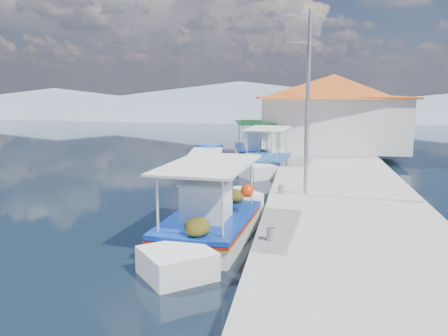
# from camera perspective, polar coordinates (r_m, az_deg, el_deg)

# --- Properties ---
(ground) EXTENTS (160.00, 160.00, 0.00)m
(ground) POSITION_cam_1_polar(r_m,az_deg,el_deg) (14.80, -8.34, -6.19)
(ground) COLOR black
(ground) RESTS_ON ground
(quay) EXTENTS (5.00, 44.00, 0.50)m
(quay) POSITION_cam_1_polar(r_m,az_deg,el_deg) (19.93, 13.62, -1.52)
(quay) COLOR #AFACA4
(quay) RESTS_ON ground
(bollards) EXTENTS (0.20, 17.20, 0.30)m
(bollards) POSITION_cam_1_polar(r_m,az_deg,el_deg) (19.09, 7.52, -0.59)
(bollards) COLOR #A5A8AD
(bollards) RESTS_ON quay
(main_caique) EXTENTS (2.44, 7.07, 2.33)m
(main_caique) POSITION_cam_1_polar(r_m,az_deg,el_deg) (12.57, -1.71, -6.83)
(main_caique) COLOR silver
(main_caique) RESTS_ON ground
(caique_green_canopy) EXTENTS (2.30, 6.26, 2.35)m
(caique_green_canopy) POSITION_cam_1_polar(r_m,az_deg,el_deg) (23.46, 5.31, 0.61)
(caique_green_canopy) COLOR silver
(caique_green_canopy) RESTS_ON ground
(caique_blue_hull) EXTENTS (2.12, 5.63, 1.01)m
(caique_blue_hull) POSITION_cam_1_polar(r_m,az_deg,el_deg) (25.62, -2.11, 1.24)
(caique_blue_hull) COLOR #1C57AA
(caique_blue_hull) RESTS_ON ground
(caique_far) EXTENTS (2.91, 6.70, 2.39)m
(caique_far) POSITION_cam_1_polar(r_m,az_deg,el_deg) (27.14, 3.76, 2.06)
(caique_far) COLOR silver
(caique_far) RESTS_ON ground
(harbor_building) EXTENTS (10.49, 10.49, 4.40)m
(harbor_building) POSITION_cam_1_polar(r_m,az_deg,el_deg) (28.60, 13.25, 6.90)
(harbor_building) COLOR white
(harbor_building) RESTS_ON quay
(lamp_post_near) EXTENTS (1.21, 0.14, 6.00)m
(lamp_post_near) POSITION_cam_1_polar(r_m,az_deg,el_deg) (15.53, 9.93, 8.90)
(lamp_post_near) COLOR #A5A8AD
(lamp_post_near) RESTS_ON quay
(lamp_post_far) EXTENTS (1.21, 0.14, 6.00)m
(lamp_post_far) POSITION_cam_1_polar(r_m,az_deg,el_deg) (24.53, 9.91, 9.12)
(lamp_post_far) COLOR #A5A8AD
(lamp_post_far) RESTS_ON quay
(mountain_ridge) EXTENTS (171.40, 96.00, 5.50)m
(mountain_ridge) POSITION_cam_1_polar(r_m,az_deg,el_deg) (69.58, 11.52, 7.82)
(mountain_ridge) COLOR gray
(mountain_ridge) RESTS_ON ground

